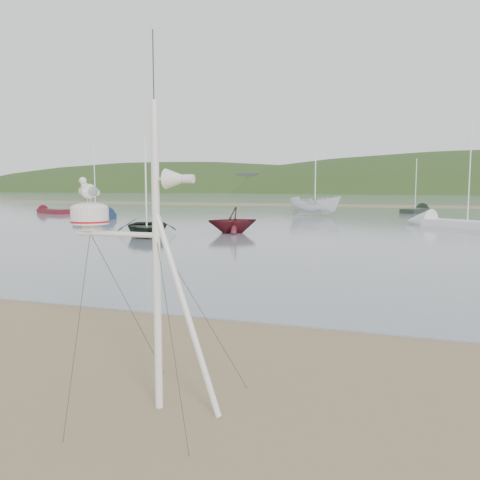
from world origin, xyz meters
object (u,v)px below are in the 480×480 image
(boat_dark, at_px, (146,193))
(sailboat_dark_mid, at_px, (420,210))
(sailboat_blue_near, at_px, (104,216))
(boat_red, at_px, (232,208))
(boat_white, at_px, (315,189))
(sailboat_white_near, at_px, (438,222))
(dinghy_red_far, at_px, (47,211))
(mast_rig, at_px, (152,322))

(boat_dark, distance_m, sailboat_dark_mid, 36.96)
(sailboat_dark_mid, bearing_deg, sailboat_blue_near, -140.83)
(boat_red, bearing_deg, boat_white, 139.33)
(boat_dark, bearing_deg, boat_red, 9.34)
(boat_dark, height_order, sailboat_white_near, sailboat_white_near)
(boat_red, xyz_separation_m, sailboat_dark_mid, (11.27, 30.18, -1.29))
(boat_dark, distance_m, boat_white, 23.99)
(dinghy_red_far, bearing_deg, sailboat_white_near, -6.49)
(mast_rig, xyz_separation_m, sailboat_dark_mid, (3.70, 54.13, -0.89))
(boat_red, relative_size, boat_white, 0.60)
(boat_white, height_order, dinghy_red_far, boat_white)
(boat_white, relative_size, sailboat_white_near, 0.65)
(boat_white, height_order, sailboat_blue_near, sailboat_blue_near)
(boat_dark, distance_m, sailboat_white_near, 21.63)
(boat_dark, distance_m, boat_red, 5.44)
(sailboat_blue_near, height_order, dinghy_red_far, sailboat_blue_near)
(boat_white, xyz_separation_m, sailboat_dark_mid, (9.89, 10.15, -2.34))
(boat_white, distance_m, sailboat_dark_mid, 14.36)
(boat_dark, bearing_deg, sailboat_white_near, 10.55)
(mast_rig, height_order, boat_red, mast_rig)
(boat_red, distance_m, boat_white, 20.10)
(boat_white, bearing_deg, sailboat_blue_near, 129.90)
(boat_red, bearing_deg, dinghy_red_far, -155.75)
(boat_dark, relative_size, sailboat_dark_mid, 0.77)
(boat_white, distance_m, sailboat_white_near, 14.87)
(boat_white, xyz_separation_m, dinghy_red_far, (-27.99, -5.25, -2.35))
(sailboat_white_near, distance_m, sailboat_dark_mid, 19.88)
(boat_dark, height_order, sailboat_blue_near, sailboat_blue_near)
(boat_dark, height_order, sailboat_dark_mid, sailboat_dark_mid)
(boat_red, height_order, boat_white, boat_white)
(dinghy_red_far, bearing_deg, mast_rig, -48.57)
(mast_rig, xyz_separation_m, boat_white, (-6.19, 43.98, 1.44))
(dinghy_red_far, bearing_deg, boat_red, -29.04)
(mast_rig, bearing_deg, boat_white, 98.01)
(mast_rig, xyz_separation_m, dinghy_red_far, (-34.18, 38.72, -0.91))
(mast_rig, height_order, boat_white, boat_white)
(mast_rig, distance_m, dinghy_red_far, 51.66)
(mast_rig, relative_size, sailboat_blue_near, 0.69)
(mast_rig, height_order, dinghy_red_far, mast_rig)
(boat_white, bearing_deg, mast_rig, -166.62)
(boat_dark, xyz_separation_m, boat_white, (5.60, 23.33, 0.06))
(boat_dark, relative_size, dinghy_red_far, 0.92)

